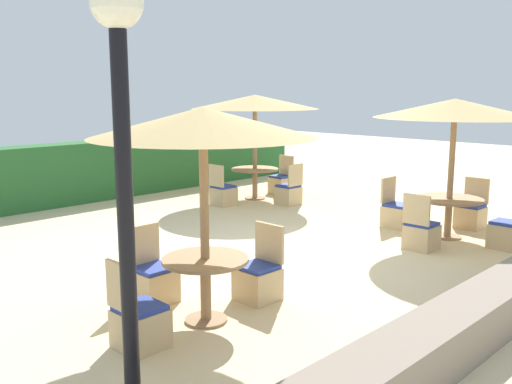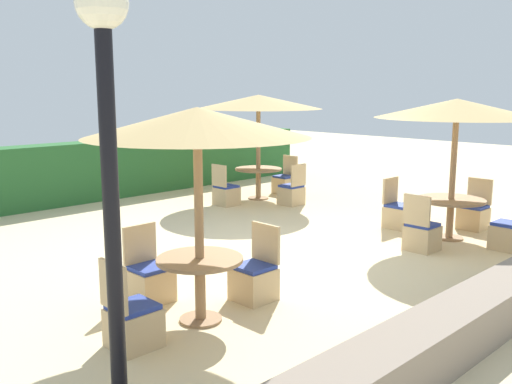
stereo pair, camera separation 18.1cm
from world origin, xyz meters
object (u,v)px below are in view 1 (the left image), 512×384
at_px(round_table_back_right, 255,175).
at_px(round_table_front_right, 449,206).
at_px(parasol_front_left, 203,123).
at_px(patio_chair_back_right_south, 289,193).
at_px(patio_chair_front_right_west, 421,234).
at_px(patio_chair_front_left_east, 259,279).
at_px(patio_chair_front_right_north, 396,213).
at_px(round_table_front_left, 205,273).
at_px(patio_chair_back_right_east, 281,183).
at_px(parasol_back_right, 255,102).
at_px(patio_chair_front_left_west, 139,323).
at_px(patio_chair_front_right_south, 507,233).
at_px(parasol_front_right, 455,109).
at_px(patio_chair_back_right_west, 223,194).
at_px(patio_chair_front_left_north, 153,281).
at_px(patio_chair_front_right_east, 471,214).
at_px(lamp_post, 122,122).

relative_size(round_table_back_right, round_table_front_right, 0.96).
bearing_deg(parasol_front_left, patio_chair_back_right_south, 33.18).
distance_m(round_table_front_right, patio_chair_front_right_west, 1.05).
distance_m(patio_chair_front_left_east, round_table_front_right, 4.46).
bearing_deg(patio_chair_front_right_north, round_table_front_left, 8.46).
bearing_deg(patio_chair_front_left_east, round_table_front_left, 92.77).
bearing_deg(patio_chair_back_right_east, parasol_back_right, 91.94).
height_order(patio_chair_front_left_west, patio_chair_back_right_east, same).
height_order(patio_chair_back_right_south, patio_chair_front_right_south, same).
bearing_deg(patio_chair_front_left_east, patio_chair_back_right_east, -50.24).
bearing_deg(round_table_back_right, parasol_front_right, -92.18).
distance_m(patio_chair_back_right_west, patio_chair_front_right_south, 5.94).
relative_size(patio_chair_back_right_south, patio_chair_back_right_west, 1.00).
bearing_deg(round_table_front_left, patio_chair_back_right_east, 35.92).
bearing_deg(patio_chair_back_right_east, parasol_front_right, 166.93).
relative_size(round_table_front_left, parasol_back_right, 0.33).
height_order(patio_chair_front_left_north, patio_chair_front_right_east, same).
bearing_deg(parasol_front_right, patio_chair_back_right_east, 76.93).
bearing_deg(patio_chair_front_left_west, patio_chair_back_right_east, 122.62).
height_order(patio_chair_front_left_east, patio_chair_back_right_east, same).
bearing_deg(round_table_back_right, parasol_front_left, -139.81).
distance_m(patio_chair_front_left_north, patio_chair_front_right_south, 5.85).
relative_size(patio_chair_back_right_south, round_table_front_right, 0.81).
bearing_deg(patio_chair_front_left_east, parasol_back_right, -45.06).
height_order(round_table_front_left, patio_chair_front_right_south, patio_chair_front_right_south).
bearing_deg(round_table_back_right, patio_chair_front_left_east, -135.06).
height_order(lamp_post, round_table_front_right, lamp_post).
bearing_deg(patio_chair_front_right_east, round_table_front_left, 87.95).
distance_m(round_table_back_right, patio_chair_front_right_east, 4.96).
bearing_deg(round_table_front_right, round_table_front_left, 177.29).
relative_size(lamp_post, patio_chair_front_left_east, 3.57).
bearing_deg(patio_chair_front_left_west, round_table_back_right, 126.16).
bearing_deg(patio_chair_back_right_east, patio_chair_front_right_south, 169.45).
bearing_deg(parasol_front_right, parasol_front_left, 177.29).
relative_size(patio_chair_back_right_east, parasol_front_right, 0.34).
xyz_separation_m(round_table_front_left, round_table_front_right, (5.33, -0.25, 0.01)).
distance_m(lamp_post, parasol_front_right, 7.16).
height_order(patio_chair_front_left_north, patio_chair_back_right_east, same).
height_order(parasol_back_right, round_table_back_right, parasol_back_right).
height_order(patio_chair_front_left_west, round_table_front_right, patio_chair_front_left_west).
bearing_deg(patio_chair_front_right_south, parasol_back_right, 88.60).
distance_m(round_table_front_left, patio_chair_back_right_east, 8.01).
height_order(lamp_post, round_table_back_right, lamp_post).
distance_m(round_table_front_right, patio_chair_front_right_south, 1.04).
height_order(patio_chair_back_right_east, patio_chair_front_right_east, same).
xyz_separation_m(patio_chair_back_right_south, parasol_front_right, (-0.22, -3.88, 1.97)).
relative_size(patio_chair_front_left_west, parasol_back_right, 0.32).
distance_m(lamp_post, patio_chair_front_right_south, 7.44).
height_order(patio_chair_front_left_west, patio_chair_front_right_north, same).
xyz_separation_m(parasol_back_right, parasol_front_right, (-0.19, -4.91, -0.02)).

